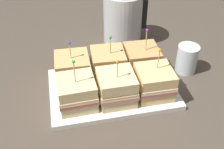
{
  "coord_description": "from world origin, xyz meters",
  "views": [
    {
      "loc": [
        -0.16,
        -0.73,
        0.65
      ],
      "look_at": [
        0.0,
        0.0,
        0.07
      ],
      "focal_mm": 45.0,
      "sensor_mm": 36.0,
      "label": 1
    }
  ],
  "objects_px": {
    "sandwich_back_left": "(73,69)",
    "kettle_steel": "(123,17)",
    "sandwich_front_right": "(154,82)",
    "sandwich_back_center": "(108,64)",
    "drinking_glass": "(187,59)",
    "sandwich_front_left": "(77,93)",
    "sandwich_front_center": "(116,88)",
    "sandwich_back_right": "(142,60)",
    "serving_platter": "(112,89)"
  },
  "relations": [
    {
      "from": "sandwich_front_left",
      "to": "serving_platter",
      "type": "bearing_deg",
      "value": 25.86
    },
    {
      "from": "sandwich_front_left",
      "to": "kettle_steel",
      "type": "height_order",
      "value": "kettle_steel"
    },
    {
      "from": "sandwich_back_left",
      "to": "sandwich_back_center",
      "type": "distance_m",
      "value": 0.13
    },
    {
      "from": "drinking_glass",
      "to": "sandwich_front_left",
      "type": "bearing_deg",
      "value": -164.37
    },
    {
      "from": "sandwich_front_center",
      "to": "sandwich_back_left",
      "type": "height_order",
      "value": "same"
    },
    {
      "from": "sandwich_back_center",
      "to": "sandwich_back_right",
      "type": "bearing_deg",
      "value": -1.34
    },
    {
      "from": "kettle_steel",
      "to": "drinking_glass",
      "type": "xyz_separation_m",
      "value": [
        0.18,
        -0.27,
        -0.06
      ]
    },
    {
      "from": "sandwich_front_center",
      "to": "sandwich_front_right",
      "type": "relative_size",
      "value": 0.96
    },
    {
      "from": "sandwich_front_left",
      "to": "drinking_glass",
      "type": "relative_size",
      "value": 1.66
    },
    {
      "from": "sandwich_back_center",
      "to": "sandwich_back_right",
      "type": "xyz_separation_m",
      "value": [
        0.12,
        -0.0,
        0.0
      ]
    },
    {
      "from": "sandwich_back_left",
      "to": "kettle_steel",
      "type": "height_order",
      "value": "kettle_steel"
    },
    {
      "from": "sandwich_front_right",
      "to": "drinking_glass",
      "type": "bearing_deg",
      "value": 35.19
    },
    {
      "from": "serving_platter",
      "to": "sandwich_front_right",
      "type": "height_order",
      "value": "sandwich_front_right"
    },
    {
      "from": "sandwich_back_right",
      "to": "drinking_glass",
      "type": "distance_m",
      "value": 0.18
    },
    {
      "from": "kettle_steel",
      "to": "sandwich_front_right",
      "type": "bearing_deg",
      "value": -88.64
    },
    {
      "from": "serving_platter",
      "to": "sandwich_front_right",
      "type": "relative_size",
      "value": 2.5
    },
    {
      "from": "sandwich_front_left",
      "to": "sandwich_back_center",
      "type": "distance_m",
      "value": 0.18
    },
    {
      "from": "kettle_steel",
      "to": "sandwich_back_left",
      "type": "bearing_deg",
      "value": -132.56
    },
    {
      "from": "sandwich_front_center",
      "to": "drinking_glass",
      "type": "bearing_deg",
      "value": 22.32
    },
    {
      "from": "sandwich_back_left",
      "to": "sandwich_front_right",
      "type": "bearing_deg",
      "value": -26.15
    },
    {
      "from": "sandwich_front_left",
      "to": "sandwich_front_right",
      "type": "distance_m",
      "value": 0.25
    },
    {
      "from": "sandwich_front_left",
      "to": "sandwich_front_center",
      "type": "bearing_deg",
      "value": -2.21
    },
    {
      "from": "sandwich_front_left",
      "to": "sandwich_front_center",
      "type": "height_order",
      "value": "sandwich_front_left"
    },
    {
      "from": "sandwich_back_center",
      "to": "sandwich_front_right",
      "type": "bearing_deg",
      "value": -45.05
    },
    {
      "from": "sandwich_back_center",
      "to": "drinking_glass",
      "type": "height_order",
      "value": "sandwich_back_center"
    },
    {
      "from": "sandwich_front_right",
      "to": "sandwich_back_left",
      "type": "bearing_deg",
      "value": 153.85
    },
    {
      "from": "sandwich_back_left",
      "to": "sandwich_back_center",
      "type": "xyz_separation_m",
      "value": [
        0.13,
        0.0,
        0.0
      ]
    },
    {
      "from": "serving_platter",
      "to": "sandwich_back_center",
      "type": "height_order",
      "value": "sandwich_back_center"
    },
    {
      "from": "serving_platter",
      "to": "drinking_glass",
      "type": "bearing_deg",
      "value": 10.95
    },
    {
      "from": "kettle_steel",
      "to": "sandwich_back_right",
      "type": "bearing_deg",
      "value": -88.96
    },
    {
      "from": "sandwich_back_left",
      "to": "sandwich_back_center",
      "type": "relative_size",
      "value": 0.97
    },
    {
      "from": "kettle_steel",
      "to": "drinking_glass",
      "type": "distance_m",
      "value": 0.33
    },
    {
      "from": "sandwich_back_center",
      "to": "kettle_steel",
      "type": "bearing_deg",
      "value": 65.67
    },
    {
      "from": "sandwich_front_right",
      "to": "drinking_glass",
      "type": "distance_m",
      "value": 0.21
    },
    {
      "from": "sandwich_front_right",
      "to": "sandwich_front_left",
      "type": "bearing_deg",
      "value": 179.47
    },
    {
      "from": "kettle_steel",
      "to": "sandwich_front_center",
      "type": "bearing_deg",
      "value": -106.99
    },
    {
      "from": "sandwich_front_center",
      "to": "sandwich_back_center",
      "type": "distance_m",
      "value": 0.13
    },
    {
      "from": "sandwich_back_right",
      "to": "kettle_steel",
      "type": "relative_size",
      "value": 0.74
    },
    {
      "from": "serving_platter",
      "to": "sandwich_back_center",
      "type": "relative_size",
      "value": 2.54
    },
    {
      "from": "serving_platter",
      "to": "sandwich_back_right",
      "type": "height_order",
      "value": "sandwich_back_right"
    },
    {
      "from": "serving_platter",
      "to": "kettle_steel",
      "type": "distance_m",
      "value": 0.36
    },
    {
      "from": "sandwich_front_left",
      "to": "sandwich_front_center",
      "type": "xyz_separation_m",
      "value": [
        0.12,
        -0.0,
        0.0
      ]
    },
    {
      "from": "drinking_glass",
      "to": "serving_platter",
      "type": "bearing_deg",
      "value": -169.05
    },
    {
      "from": "serving_platter",
      "to": "sandwich_back_left",
      "type": "relative_size",
      "value": 2.61
    },
    {
      "from": "sandwich_front_left",
      "to": "sandwich_back_left",
      "type": "xyz_separation_m",
      "value": [
        -0.0,
        0.12,
        0.0
      ]
    },
    {
      "from": "sandwich_front_right",
      "to": "sandwich_back_right",
      "type": "xyz_separation_m",
      "value": [
        -0.0,
        0.13,
        0.0
      ]
    },
    {
      "from": "sandwich_front_right",
      "to": "kettle_steel",
      "type": "distance_m",
      "value": 0.39
    },
    {
      "from": "serving_platter",
      "to": "sandwich_back_left",
      "type": "xyz_separation_m",
      "value": [
        -0.13,
        0.06,
        0.06
      ]
    },
    {
      "from": "sandwich_front_left",
      "to": "sandwich_back_right",
      "type": "height_order",
      "value": "sandwich_back_right"
    },
    {
      "from": "sandwich_front_center",
      "to": "sandwich_front_right",
      "type": "distance_m",
      "value": 0.13
    }
  ]
}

